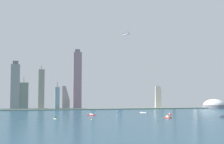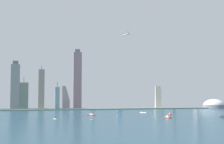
% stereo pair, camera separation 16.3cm
% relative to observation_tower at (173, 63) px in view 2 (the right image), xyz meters
% --- Properties ---
extents(ground_plane, '(6000.00, 6000.00, 0.00)m').
position_rel_observation_tower_xyz_m(ground_plane, '(-257.30, -520.25, -144.87)').
color(ground_plane, '#214254').
extents(waterfront_pier, '(988.85, 54.78, 2.71)m').
position_rel_observation_tower_xyz_m(waterfront_pier, '(-257.30, -39.86, -143.52)').
color(waterfront_pier, '#596B5F').
rests_on(waterfront_pier, ground).
extents(observation_tower, '(42.31, 42.31, 289.52)m').
position_rel_observation_tower_xyz_m(observation_tower, '(0.00, 0.00, 0.00)').
color(observation_tower, gray).
rests_on(observation_tower, ground).
extents(stadium_dome, '(84.85, 84.85, 43.68)m').
position_rel_observation_tower_xyz_m(stadium_dome, '(115.77, -36.49, -135.10)').
color(stadium_dome, slate).
rests_on(stadium_dome, ground).
extents(skyscraper_0, '(25.31, 14.52, 142.26)m').
position_rel_observation_tower_xyz_m(skyscraper_0, '(-490.56, 21.51, -76.85)').
color(skyscraper_0, gray).
rests_on(skyscraper_0, ground).
extents(skyscraper_1, '(20.27, 21.67, 72.58)m').
position_rel_observation_tower_xyz_m(skyscraper_1, '(79.33, -18.02, -108.59)').
color(skyscraper_1, '#ABA39C').
rests_on(skyscraper_1, ground).
extents(skyscraper_2, '(12.23, 25.72, 78.71)m').
position_rel_observation_tower_xyz_m(skyscraper_2, '(-370.95, -22.84, -112.65)').
color(skyscraper_2, '#82A5B5').
rests_on(skyscraper_2, ground).
extents(skyscraper_3, '(27.99, 23.57, 96.74)m').
position_rel_observation_tower_xyz_m(skyscraper_3, '(-467.62, 65.82, -105.00)').
color(skyscraper_3, gray).
rests_on(skyscraper_3, ground).
extents(skyscraper_5, '(23.48, 17.12, 69.52)m').
position_rel_observation_tower_xyz_m(skyscraper_5, '(-339.18, 53.28, -110.11)').
color(skyscraper_5, gray).
rests_on(skyscraper_5, ground).
extents(skyscraper_6, '(12.48, 24.37, 97.38)m').
position_rel_observation_tower_xyz_m(skyscraper_6, '(-253.77, 61.69, -96.18)').
color(skyscraper_6, '#96B5BB').
rests_on(skyscraper_6, ground).
extents(skyscraper_7, '(25.24, 18.10, 182.81)m').
position_rel_observation_tower_xyz_m(skyscraper_7, '(-307.23, 24.07, -56.35)').
color(skyscraper_7, gray).
rests_on(skyscraper_7, ground).
extents(skyscraper_8, '(21.35, 23.69, 181.41)m').
position_rel_observation_tower_xyz_m(skyscraper_8, '(105.25, 35.79, -57.81)').
color(skyscraper_8, gray).
rests_on(skyscraper_8, ground).
extents(skyscraper_9, '(16.47, 16.50, 123.52)m').
position_rel_observation_tower_xyz_m(skyscraper_9, '(-416.23, -42.36, -88.10)').
color(skyscraper_9, gray).
rests_on(skyscraper_9, ground).
extents(skyscraper_10, '(13.49, 24.83, 73.31)m').
position_rel_observation_tower_xyz_m(skyscraper_10, '(-166.16, 53.84, -111.70)').
color(skyscraper_10, '#9FA9D4').
rests_on(skyscraper_10, ground).
extents(skyscraper_11, '(18.83, 13.87, 84.10)m').
position_rel_observation_tower_xyz_m(skyscraper_11, '(-59.40, -16.80, -110.26)').
color(skyscraper_11, beige).
rests_on(skyscraper_11, ground).
extents(skyscraper_12, '(16.41, 25.23, 77.04)m').
position_rel_observation_tower_xyz_m(skyscraper_12, '(-29.38, 38.22, -107.64)').
color(skyscraper_12, '#A8AAB7').
rests_on(skyscraper_12, ground).
extents(boat_1, '(16.91, 13.82, 3.88)m').
position_rel_observation_tower_xyz_m(boat_1, '(-317.80, -298.27, -143.49)').
color(boat_1, red).
rests_on(boat_1, ground).
extents(boat_2, '(5.92, 9.62, 4.50)m').
position_rel_observation_tower_xyz_m(boat_2, '(-152.64, -322.14, -143.26)').
color(boat_2, '#A82A1D').
rests_on(boat_2, ground).
extents(boat_3, '(10.35, 16.75, 10.60)m').
position_rel_observation_tower_xyz_m(boat_3, '(-191.59, -401.74, -143.28)').
color(boat_3, '#AC2C1F').
rests_on(boat_3, ground).
extents(boat_4, '(6.28, 7.89, 4.19)m').
position_rel_observation_tower_xyz_m(boat_4, '(-396.75, -374.56, -143.38)').
color(boat_4, beige).
rests_on(boat_4, ground).
extents(boat_6, '(15.67, 14.51, 3.82)m').
position_rel_observation_tower_xyz_m(boat_6, '(-181.84, -233.86, -143.44)').
color(boat_6, white).
rests_on(boat_6, ground).
extents(boat_7, '(12.43, 16.06, 4.33)m').
position_rel_observation_tower_xyz_m(boat_7, '(-81.89, -412.27, -143.32)').
color(boat_7, '#1C2132').
rests_on(boat_7, ground).
extents(channel_buoy_0, '(1.91, 1.91, 1.64)m').
position_rel_observation_tower_xyz_m(channel_buoy_0, '(-335.93, -403.89, -144.05)').
color(channel_buoy_0, yellow).
rests_on(channel_buoy_0, ground).
extents(channel_buoy_1, '(1.06, 1.06, 2.65)m').
position_rel_observation_tower_xyz_m(channel_buoy_1, '(2.80, -236.84, -143.55)').
color(channel_buoy_1, yellow).
rests_on(channel_buoy_1, ground).
extents(channel_buoy_2, '(1.74, 1.74, 2.31)m').
position_rel_observation_tower_xyz_m(channel_buoy_2, '(-500.89, -216.41, -143.72)').
color(channel_buoy_2, green).
rests_on(channel_buoy_2, ground).
extents(airplane, '(26.17, 28.92, 8.22)m').
position_rel_observation_tower_xyz_m(airplane, '(-188.46, -108.99, 66.23)').
color(airplane, silver).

